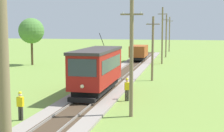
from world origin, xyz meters
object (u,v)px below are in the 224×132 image
at_px(freight_car, 139,52).
at_px(track_worker, 20,104).
at_px(tree_right_near, 31,31).
at_px(utility_pole_near_tram, 131,58).
at_px(utility_pole_horizon, 169,34).
at_px(utility_pole_mid, 153,48).
at_px(utility_pole_distant, 166,36).
at_px(utility_pole_foreground, 4,104).
at_px(utility_pole_far, 162,35).
at_px(red_tram, 97,69).
at_px(second_worker, 127,88).

bearing_deg(freight_car, track_worker, -94.44).
bearing_deg(tree_right_near, track_worker, -65.10).
xyz_separation_m(utility_pole_near_tram, utility_pole_horizon, (0.00, 54.26, 0.26)).
xyz_separation_m(utility_pole_mid, utility_pole_distant, (0.00, 26.32, 0.54)).
height_order(utility_pole_distant, utility_pole_horizon, utility_pole_horizon).
xyz_separation_m(utility_pole_distant, tree_right_near, (-18.57, -16.40, 1.01)).
height_order(utility_pole_foreground, track_worker, utility_pole_foreground).
height_order(utility_pole_mid, track_worker, utility_pole_mid).
xyz_separation_m(utility_pole_mid, utility_pole_far, (0.00, 15.21, 0.91)).
height_order(freight_car, utility_pole_horizon, utility_pole_horizon).
bearing_deg(utility_pole_mid, utility_pole_distant, 90.00).
bearing_deg(freight_car, utility_pole_distant, 67.51).
bearing_deg(red_tram, utility_pole_far, 80.85).
bearing_deg(utility_pole_distant, utility_pole_near_tram, -90.00).
bearing_deg(red_tram, utility_pole_mid, 65.38).
distance_m(red_tram, second_worker, 3.47).
bearing_deg(freight_car, utility_pole_foreground, -85.28).
bearing_deg(red_tram, second_worker, -30.70).
bearing_deg(utility_pole_foreground, utility_pole_far, 90.00).
height_order(utility_pole_distant, tree_right_near, utility_pole_distant).
bearing_deg(utility_pole_mid, utility_pole_horizon, 90.00).
bearing_deg(utility_pole_distant, utility_pole_mid, -90.00).
bearing_deg(utility_pole_foreground, tree_right_near, 115.74).
xyz_separation_m(track_worker, second_worker, (5.40, 6.42, 0.00)).
bearing_deg(utility_pole_horizon, utility_pole_far, -90.00).
relative_size(freight_car, utility_pole_foreground, 0.62).
relative_size(utility_pole_near_tram, utility_pole_far, 0.85).
relative_size(utility_pole_near_tram, utility_pole_distant, 0.93).
bearing_deg(utility_pole_mid, utility_pole_foreground, -90.00).
xyz_separation_m(utility_pole_near_tram, tree_right_near, (-18.57, 23.96, 1.27)).
xyz_separation_m(utility_pole_foreground, second_worker, (-0.98, 18.69, -3.29)).
height_order(utility_pole_mid, utility_pole_distant, utility_pole_distant).
bearing_deg(utility_pole_mid, tree_right_near, 151.88).
distance_m(second_worker, tree_right_near, 26.80).
relative_size(red_tram, utility_pole_near_tram, 1.18).
height_order(utility_pole_far, utility_pole_horizon, utility_pole_far).
relative_size(red_tram, track_worker, 4.79).
bearing_deg(second_worker, utility_pole_far, 163.84).
distance_m(utility_pole_near_tram, track_worker, 7.31).
bearing_deg(freight_car, second_worker, -84.10).
bearing_deg(utility_pole_near_tram, red_tram, 123.08).
bearing_deg(utility_pole_far, utility_pole_near_tram, -90.00).
relative_size(utility_pole_foreground, utility_pole_horizon, 1.07).
relative_size(utility_pole_mid, utility_pole_distant, 0.86).
xyz_separation_m(red_tram, utility_pole_distant, (3.78, 34.56, 1.79)).
xyz_separation_m(red_tram, utility_pole_near_tram, (3.78, -5.80, 1.53)).
xyz_separation_m(utility_pole_near_tram, utility_pole_far, (0.00, 29.26, 0.62)).
bearing_deg(utility_pole_far, freight_car, 152.48).
bearing_deg(utility_pole_distant, utility_pole_horizon, 90.00).
distance_m(utility_pole_far, tree_right_near, 19.32).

